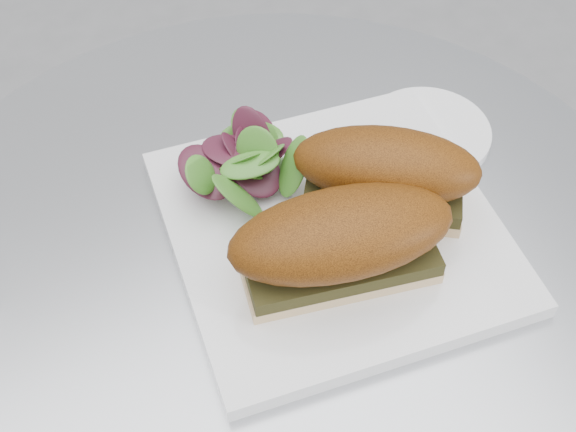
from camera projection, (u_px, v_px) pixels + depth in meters
name	position (u px, v px, depth m)	size (l,w,h in m)	color
table	(282.00, 399.00, 0.86)	(0.70, 0.70, 0.73)	#A9ABB0
plate	(334.00, 230.00, 0.69)	(0.27, 0.27, 0.02)	white
sandwich_left	(341.00, 241.00, 0.62)	(0.19, 0.12, 0.08)	#DDBD8A
sandwich_right	(386.00, 173.00, 0.66)	(0.17, 0.15, 0.08)	#DDBD8A
salad	(241.00, 163.00, 0.70)	(0.12, 0.12, 0.05)	#499731
saucer	(427.00, 133.00, 0.77)	(0.12, 0.12, 0.01)	white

